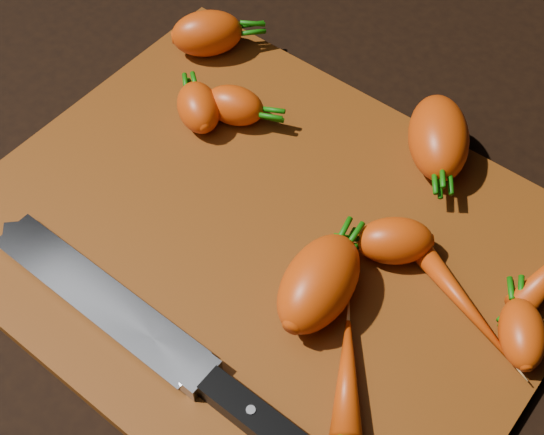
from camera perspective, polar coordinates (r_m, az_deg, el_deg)
The scene contains 12 objects.
ground at distance 0.67m, azimuth -0.53°, elevation -2.30°, with size 2.00×2.00×0.01m, color black.
cutting_board at distance 0.66m, azimuth -0.54°, elevation -1.77°, with size 0.50×0.40×0.01m, color #5A2B0A.
carrot_0 at distance 0.81m, azimuth -4.91°, elevation 13.65°, with size 0.07×0.05×0.05m, color #C53C07.
carrot_1 at distance 0.73m, azimuth -5.56°, elevation 8.25°, with size 0.06×0.04×0.04m, color #C53C07.
carrot_2 at distance 0.71m, azimuth 12.42°, elevation 5.91°, with size 0.09×0.05×0.05m, color #C53C07.
carrot_3 at distance 0.60m, azimuth 3.56°, elevation -4.95°, with size 0.09×0.06×0.06m, color #C53C07.
carrot_4 at distance 0.64m, azimuth 9.23°, elevation -1.74°, with size 0.06×0.04×0.04m, color #C53C07.
carrot_5 at distance 0.73m, azimuth -2.87°, elevation 8.43°, with size 0.06×0.04×0.04m, color #C53C07.
carrot_6 at distance 0.62m, azimuth 18.30°, elevation -8.30°, with size 0.06×0.04×0.04m, color #C53C07.
carrot_8 at distance 0.63m, azimuth 13.77°, elevation -5.68°, with size 0.12×0.02×0.02m, color #C53C07.
carrot_9 at distance 0.58m, azimuth 5.68°, elevation -11.83°, with size 0.09×0.02×0.02m, color #C53C07.
knife at distance 0.62m, azimuth -11.71°, elevation -6.80°, with size 0.35×0.04×0.02m.
Camera 1 is at (0.24, -0.29, 0.55)m, focal length 50.00 mm.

